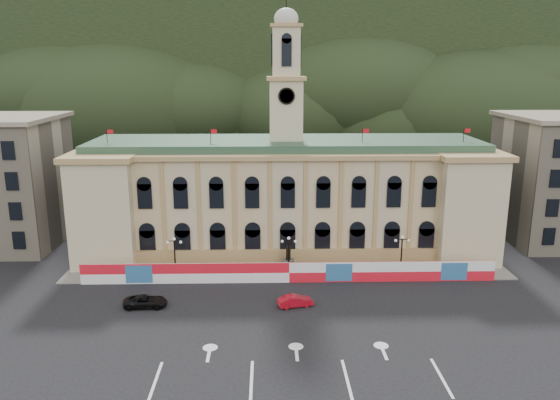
{
  "coord_description": "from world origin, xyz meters",
  "views": [
    {
      "loc": [
        -2.58,
        -46.56,
        25.62
      ],
      "look_at": [
        -1.05,
        18.0,
        9.52
      ],
      "focal_mm": 35.0,
      "sensor_mm": 36.0,
      "label": 1
    }
  ],
  "objects_px": {
    "black_suv": "(146,301)",
    "red_sedan": "(295,301)",
    "statue": "(288,264)",
    "lamp_center": "(289,253)"
  },
  "relations": [
    {
      "from": "statue",
      "to": "lamp_center",
      "type": "height_order",
      "value": "lamp_center"
    },
    {
      "from": "black_suv",
      "to": "red_sedan",
      "type": "bearing_deg",
      "value": -93.29
    },
    {
      "from": "lamp_center",
      "to": "black_suv",
      "type": "distance_m",
      "value": 18.18
    },
    {
      "from": "statue",
      "to": "black_suv",
      "type": "height_order",
      "value": "statue"
    },
    {
      "from": "statue",
      "to": "red_sedan",
      "type": "height_order",
      "value": "statue"
    },
    {
      "from": "red_sedan",
      "to": "black_suv",
      "type": "relative_size",
      "value": 0.86
    },
    {
      "from": "lamp_center",
      "to": "black_suv",
      "type": "bearing_deg",
      "value": -151.74
    },
    {
      "from": "statue",
      "to": "black_suv",
      "type": "xyz_separation_m",
      "value": [
        -15.87,
        -9.53,
        -0.54
      ]
    },
    {
      "from": "lamp_center",
      "to": "red_sedan",
      "type": "bearing_deg",
      "value": -87.39
    },
    {
      "from": "statue",
      "to": "black_suv",
      "type": "bearing_deg",
      "value": -149.01
    }
  ]
}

